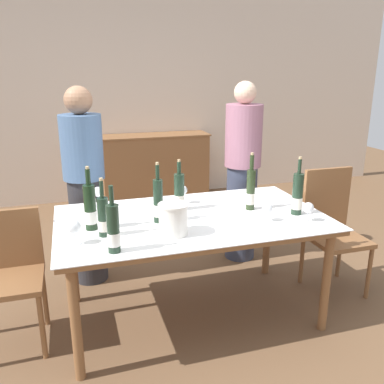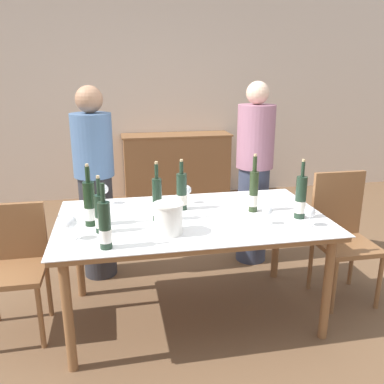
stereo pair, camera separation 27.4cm
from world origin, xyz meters
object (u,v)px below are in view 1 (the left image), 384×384
(wine_bottle_5, at_px, (103,218))
(chair_right_end, at_px, (331,223))
(chair_left_end, at_px, (9,268))
(person_host, at_px, (85,188))
(wine_bottle_1, at_px, (251,190))
(wine_bottle_0, at_px, (158,202))
(person_guest_left, at_px, (242,174))
(sideboard_cabinet, at_px, (155,167))
(wine_glass_3, at_px, (308,208))
(wine_glass_2, at_px, (268,209))
(ice_bucket, at_px, (173,218))
(wine_bottle_2, at_px, (90,208))
(wine_glass_1, at_px, (98,193))
(wine_glass_4, at_px, (183,191))
(wine_bottle_4, at_px, (179,193))
(wine_bottle_6, at_px, (297,195))
(wine_glass_0, at_px, (74,228))
(dining_table, at_px, (192,226))
(wine_bottle_3, at_px, (113,230))

(wine_bottle_5, xyz_separation_m, chair_right_end, (1.82, 0.25, -0.33))
(chair_left_end, xyz_separation_m, person_host, (0.53, 0.70, 0.30))
(wine_bottle_1, bearing_deg, wine_bottle_0, -175.22)
(wine_bottle_1, relative_size, person_host, 0.26)
(person_guest_left, bearing_deg, person_host, -178.78)
(sideboard_cabinet, xyz_separation_m, chair_left_end, (-1.54, -2.75, 0.06))
(chair_right_end, bearing_deg, wine_glass_3, -141.19)
(chair_right_end, xyz_separation_m, chair_left_end, (-2.42, -0.01, -0.04))
(sideboard_cabinet, bearing_deg, wine_glass_2, -87.63)
(chair_right_end, bearing_deg, person_guest_left, 123.84)
(ice_bucket, distance_m, person_host, 1.14)
(wine_bottle_2, bearing_deg, wine_glass_1, 79.63)
(wine_bottle_5, height_order, wine_glass_4, wine_bottle_5)
(chair_right_end, xyz_separation_m, person_host, (-1.88, 0.69, 0.26))
(wine_glass_1, distance_m, chair_left_end, 0.78)
(wine_glass_4, height_order, person_guest_left, person_guest_left)
(wine_bottle_0, height_order, wine_bottle_4, wine_bottle_0)
(wine_bottle_4, bearing_deg, sideboard_cabinet, 81.99)
(wine_bottle_5, bearing_deg, wine_bottle_4, 30.59)
(wine_bottle_5, distance_m, wine_glass_3, 1.33)
(wine_bottle_5, bearing_deg, wine_glass_1, 88.87)
(wine_bottle_1, xyz_separation_m, wine_glass_3, (0.26, -0.34, -0.05))
(wine_bottle_6, height_order, person_guest_left, person_guest_left)
(sideboard_cabinet, relative_size, wine_bottle_0, 3.62)
(wine_bottle_2, bearing_deg, ice_bucket, -25.97)
(chair_right_end, bearing_deg, wine_bottle_5, -172.12)
(wine_bottle_5, distance_m, wine_glass_1, 0.57)
(wine_glass_0, relative_size, wine_glass_1, 0.96)
(person_host, bearing_deg, wine_bottle_0, -61.48)
(wine_bottle_6, distance_m, chair_left_end, 1.98)
(dining_table, bearing_deg, wine_glass_4, 86.51)
(wine_bottle_1, height_order, chair_left_end, wine_bottle_1)
(wine_bottle_3, relative_size, wine_bottle_4, 1.04)
(dining_table, bearing_deg, wine_glass_3, -23.01)
(wine_bottle_2, bearing_deg, wine_glass_3, -11.40)
(person_host, bearing_deg, wine_glass_1, -77.86)
(sideboard_cabinet, relative_size, dining_table, 0.81)
(wine_glass_0, height_order, chair_left_end, wine_glass_0)
(wine_bottle_2, bearing_deg, wine_glass_0, -116.55)
(wine_bottle_3, xyz_separation_m, wine_glass_0, (-0.21, 0.17, -0.03))
(wine_glass_3, bearing_deg, chair_right_end, 38.81)
(ice_bucket, height_order, wine_bottle_5, wine_bottle_5)
(wine_bottle_2, height_order, wine_glass_4, wine_bottle_2)
(wine_bottle_2, height_order, person_host, person_host)
(wine_glass_0, bearing_deg, chair_right_end, 9.40)
(wine_glass_2, height_order, chair_right_end, chair_right_end)
(ice_bucket, xyz_separation_m, chair_left_end, (-1.01, 0.34, -0.35))
(wine_glass_2, distance_m, person_host, 1.51)
(wine_bottle_6, relative_size, chair_right_end, 0.42)
(wine_glass_2, bearing_deg, wine_bottle_3, -169.82)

